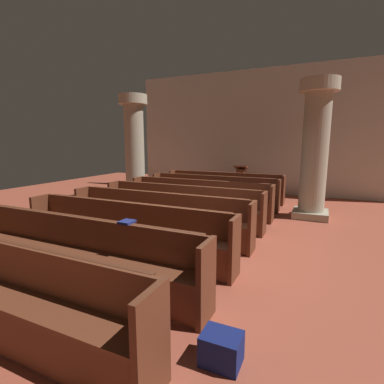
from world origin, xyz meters
The scene contains 14 objects.
ground_plane centered at (0.00, 0.00, 0.00)m, with size 19.20×19.20×0.00m, color #9E4733.
back_wall centered at (0.00, 6.08, 2.25)m, with size 10.00×0.16×4.50m, color beige.
pew_row_0 centered at (-0.85, 4.20, 0.49)m, with size 3.88×0.47×0.90m.
pew_row_1 centered at (-0.85, 3.14, 0.49)m, with size 3.88×0.46×0.90m.
pew_row_2 centered at (-0.85, 2.08, 0.49)m, with size 3.88×0.46×0.90m.
pew_row_3 centered at (-0.85, 1.02, 0.49)m, with size 3.88×0.47×0.90m.
pew_row_4 centered at (-0.85, -0.04, 0.49)m, with size 3.88×0.46×0.90m.
pew_row_5 centered at (-0.85, -1.10, 0.49)m, with size 3.88×0.46×0.90m.
pew_row_6 centered at (-0.85, -2.16, 0.49)m, with size 3.88×0.47×0.90m.
pillar_aisle_side centered at (1.90, 2.94, 1.76)m, with size 0.91×0.91×3.38m.
pillar_far_side centered at (-3.54, 3.02, 1.76)m, with size 0.91×0.91×3.38m.
lectern centered at (-0.56, 5.28, 0.45)m, with size 0.48×0.45×1.08m.
hymn_book centered at (-0.10, -1.97, 0.92)m, with size 0.16×0.18×0.03m, color navy.
kneeler_box_navy centered at (1.41, -2.68, 0.14)m, with size 0.34×0.27×0.28m, color navy.
Camera 1 is at (2.09, -4.79, 1.91)m, focal length 26.75 mm.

